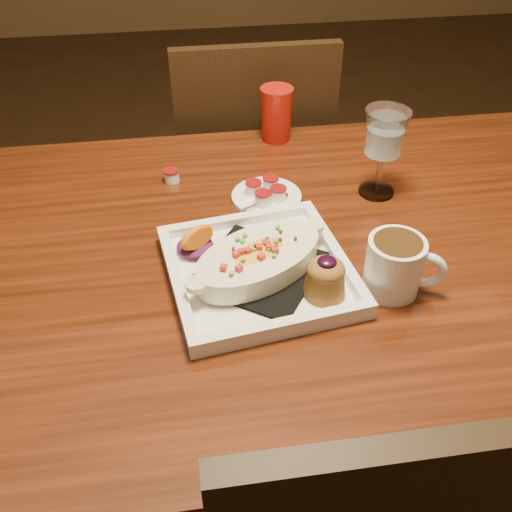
{
  "coord_description": "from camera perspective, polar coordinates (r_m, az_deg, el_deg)",
  "views": [
    {
      "loc": [
        -0.19,
        -0.77,
        1.39
      ],
      "look_at": [
        -0.08,
        -0.04,
        0.77
      ],
      "focal_mm": 40.0,
      "sensor_mm": 36.0,
      "label": 1
    }
  ],
  "objects": [
    {
      "name": "table",
      "position": [
        1.08,
        3.99,
        -3.1
      ],
      "size": [
        1.5,
        0.9,
        0.75
      ],
      "color": "#65250E",
      "rests_on": "floor"
    },
    {
      "name": "chair_far",
      "position": [
        1.67,
        -0.57,
        7.9
      ],
      "size": [
        0.42,
        0.42,
        0.93
      ],
      "rotation": [
        0.0,
        0.0,
        3.14
      ],
      "color": "black",
      "rests_on": "floor"
    },
    {
      "name": "plate",
      "position": [
        0.93,
        0.71,
        -0.93
      ],
      "size": [
        0.33,
        0.33,
        0.08
      ],
      "rotation": [
        0.0,
        0.0,
        0.14
      ],
      "color": "white",
      "rests_on": "table"
    },
    {
      "name": "creamer_loose",
      "position": [
        1.2,
        -8.44,
        7.97
      ],
      "size": [
        0.03,
        0.03,
        0.03
      ],
      "color": "white",
      "rests_on": "table"
    },
    {
      "name": "goblet",
      "position": [
        1.12,
        12.74,
        11.47
      ],
      "size": [
        0.09,
        0.09,
        0.18
      ],
      "color": "silver",
      "rests_on": "table"
    },
    {
      "name": "floor",
      "position": [
        1.6,
        2.87,
        -20.49
      ],
      "size": [
        7.0,
        7.0,
        0.0
      ],
      "primitive_type": "plane",
      "color": "#321E10",
      "rests_on": "ground"
    },
    {
      "name": "saucer",
      "position": [
        1.13,
        1.02,
        6.11
      ],
      "size": [
        0.14,
        0.14,
        0.09
      ],
      "color": "white",
      "rests_on": "table"
    },
    {
      "name": "red_tumbler",
      "position": [
        1.32,
        2.04,
        13.97
      ],
      "size": [
        0.07,
        0.07,
        0.12
      ],
      "primitive_type": "cone",
      "color": "red",
      "rests_on": "table"
    },
    {
      "name": "coffee_mug",
      "position": [
        0.93,
        13.84,
        -0.77
      ],
      "size": [
        0.13,
        0.09,
        0.1
      ],
      "rotation": [
        0.0,
        0.0,
        -0.37
      ],
      "color": "white",
      "rests_on": "table"
    }
  ]
}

